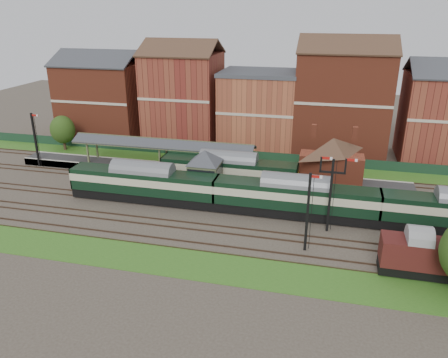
% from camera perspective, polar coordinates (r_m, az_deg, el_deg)
% --- Properties ---
extents(ground, '(160.00, 160.00, 0.00)m').
position_cam_1_polar(ground, '(51.16, -0.21, -3.96)').
color(ground, '#473D33').
rests_on(ground, ground).
extents(grass_back, '(90.00, 4.50, 0.06)m').
position_cam_1_polar(grass_back, '(65.62, 3.14, 1.94)').
color(grass_back, '#2D6619').
rests_on(grass_back, ground).
extents(grass_front, '(90.00, 5.00, 0.06)m').
position_cam_1_polar(grass_front, '(41.05, -4.31, -10.95)').
color(grass_front, '#2D6619').
rests_on(grass_front, ground).
extents(fence, '(90.00, 0.12, 1.50)m').
position_cam_1_polar(fence, '(67.25, 3.47, 3.08)').
color(fence, '#193823').
rests_on(fence, ground).
extents(platform, '(55.00, 3.40, 1.00)m').
position_cam_1_polar(platform, '(60.83, -2.58, 0.81)').
color(platform, '#2D2D2D').
rests_on(platform, ground).
extents(signal_box, '(5.40, 5.40, 6.00)m').
position_cam_1_polar(signal_box, '(53.52, -2.50, 0.92)').
color(signal_box, '#596B4C').
rests_on(signal_box, ground).
extents(brick_hut, '(3.20, 2.64, 2.94)m').
position_cam_1_polar(brick_hut, '(52.75, 5.92, -1.84)').
color(brick_hut, maroon).
rests_on(brick_hut, ground).
extents(station_building, '(8.10, 8.10, 5.90)m').
position_cam_1_polar(station_building, '(57.49, 13.88, 2.58)').
color(station_building, '#973E26').
rests_on(station_building, platform).
extents(canopy, '(26.00, 3.89, 4.08)m').
position_cam_1_polar(canopy, '(61.40, -8.05, 4.84)').
color(canopy, '#495334').
rests_on(canopy, platform).
extents(semaphore_bracket, '(3.60, 0.25, 8.18)m').
position_cam_1_polar(semaphore_bracket, '(45.77, 13.80, -1.46)').
color(semaphore_bracket, black).
rests_on(semaphore_bracket, ground).
extents(semaphore_platform_end, '(1.23, 0.25, 8.00)m').
position_cam_1_polar(semaphore_platform_end, '(69.26, -23.41, 4.81)').
color(semaphore_platform_end, black).
rests_on(semaphore_platform_end, ground).
extents(semaphore_siding, '(1.23, 0.25, 8.00)m').
position_cam_1_polar(semaphore_siding, '(41.85, 10.90, -4.17)').
color(semaphore_siding, black).
rests_on(semaphore_siding, ground).
extents(town_backdrop, '(69.00, 10.00, 16.00)m').
position_cam_1_polar(town_backdrop, '(72.30, 4.47, 9.51)').
color(town_backdrop, '#973E26').
rests_on(town_backdrop, ground).
extents(dmu_train, '(54.09, 2.84, 4.16)m').
position_cam_1_polar(dmu_train, '(49.00, 9.22, -2.33)').
color(dmu_train, black).
rests_on(dmu_train, ground).
extents(platform_railcar, '(17.69, 2.79, 4.07)m').
position_cam_1_polar(platform_railcar, '(56.22, 0.62, 1.10)').
color(platform_railcar, black).
rests_on(platform_railcar, ground).
extents(goods_van_a, '(5.99, 2.60, 3.63)m').
position_cam_1_polar(goods_van_a, '(41.88, 23.81, -8.97)').
color(goods_van_a, black).
rests_on(goods_van_a, ground).
extents(tree_back, '(3.93, 3.93, 5.75)m').
position_cam_1_polar(tree_back, '(75.97, -20.34, 6.08)').
color(tree_back, '#382619').
rests_on(tree_back, ground).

